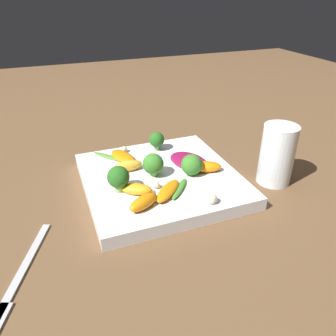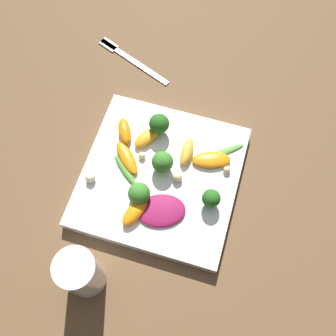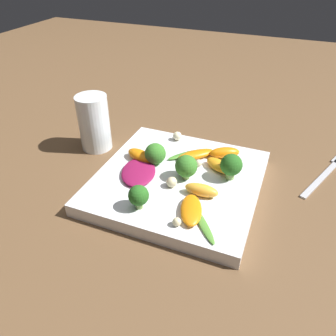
% 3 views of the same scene
% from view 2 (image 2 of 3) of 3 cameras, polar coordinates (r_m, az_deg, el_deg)
% --- Properties ---
extents(ground_plane, '(2.40, 2.40, 0.00)m').
position_cam_2_polar(ground_plane, '(0.75, -1.08, -1.65)').
color(ground_plane, brown).
extents(plate, '(0.29, 0.29, 0.02)m').
position_cam_2_polar(plate, '(0.74, -1.10, -1.28)').
color(plate, white).
rests_on(plate, ground_plane).
extents(drinking_glass, '(0.06, 0.06, 0.12)m').
position_cam_2_polar(drinking_glass, '(0.66, -12.50, -14.72)').
color(drinking_glass, white).
rests_on(drinking_glass, ground_plane).
extents(fork, '(0.18, 0.09, 0.01)m').
position_cam_2_polar(fork, '(0.91, -6.08, 15.86)').
color(fork, '#B2B2B7').
rests_on(fork, ground_plane).
extents(radicchio_leaf_0, '(0.10, 0.09, 0.01)m').
position_cam_2_polar(radicchio_leaf_0, '(0.70, -1.05, -6.18)').
color(radicchio_leaf_0, maroon).
rests_on(radicchio_leaf_0, plate).
extents(orange_segment_0, '(0.02, 0.06, 0.02)m').
position_cam_2_polar(orange_segment_0, '(0.74, 2.76, 2.38)').
color(orange_segment_0, '#FCAD33').
rests_on(orange_segment_0, plate).
extents(orange_segment_1, '(0.05, 0.06, 0.02)m').
position_cam_2_polar(orange_segment_1, '(0.75, -3.14, 4.42)').
color(orange_segment_1, orange).
rests_on(orange_segment_1, plate).
extents(orange_segment_2, '(0.05, 0.06, 0.02)m').
position_cam_2_polar(orange_segment_2, '(0.76, -6.32, 5.32)').
color(orange_segment_2, orange).
rests_on(orange_segment_2, plate).
extents(orange_segment_3, '(0.05, 0.07, 0.02)m').
position_cam_2_polar(orange_segment_3, '(0.70, -4.83, -6.34)').
color(orange_segment_3, orange).
rests_on(orange_segment_3, plate).
extents(orange_segment_4, '(0.08, 0.05, 0.01)m').
position_cam_2_polar(orange_segment_4, '(0.74, 6.31, 1.18)').
color(orange_segment_4, orange).
rests_on(orange_segment_4, plate).
extents(orange_segment_5, '(0.07, 0.07, 0.01)m').
position_cam_2_polar(orange_segment_5, '(0.74, -5.98, 1.48)').
color(orange_segment_5, orange).
rests_on(orange_segment_5, plate).
extents(broccoli_floret_0, '(0.03, 0.03, 0.04)m').
position_cam_2_polar(broccoli_floret_0, '(0.69, 6.28, -4.42)').
color(broccoli_floret_0, '#7A9E51').
rests_on(broccoli_floret_0, plate).
extents(broccoli_floret_1, '(0.04, 0.04, 0.05)m').
position_cam_2_polar(broccoli_floret_1, '(0.71, -0.48, 0.79)').
color(broccoli_floret_1, '#84AD5B').
rests_on(broccoli_floret_1, plate).
extents(broccoli_floret_2, '(0.04, 0.04, 0.05)m').
position_cam_2_polar(broccoli_floret_2, '(0.75, -1.29, 6.40)').
color(broccoli_floret_2, '#84AD5B').
rests_on(broccoli_floret_2, plate).
extents(broccoli_floret_3, '(0.04, 0.04, 0.04)m').
position_cam_2_polar(broccoli_floret_3, '(0.69, -4.22, -3.72)').
color(broccoli_floret_3, '#7A9E51').
rests_on(broccoli_floret_3, plate).
extents(arugula_sprig_0, '(0.08, 0.06, 0.00)m').
position_cam_2_polar(arugula_sprig_0, '(0.75, 7.98, 2.28)').
color(arugula_sprig_0, '#518E33').
rests_on(arugula_sprig_0, plate).
extents(arugula_sprig_1, '(0.06, 0.06, 0.01)m').
position_cam_2_polar(arugula_sprig_1, '(0.73, -6.24, -0.29)').
color(arugula_sprig_1, '#47842D').
rests_on(arugula_sprig_1, plate).
extents(macadamia_nut_0, '(0.02, 0.02, 0.02)m').
position_cam_2_polar(macadamia_nut_0, '(0.72, 1.36, -1.34)').
color(macadamia_nut_0, beige).
rests_on(macadamia_nut_0, plate).
extents(macadamia_nut_1, '(0.01, 0.01, 0.01)m').
position_cam_2_polar(macadamia_nut_1, '(0.74, -3.80, 1.83)').
color(macadamia_nut_1, beige).
rests_on(macadamia_nut_1, plate).
extents(macadamia_nut_2, '(0.02, 0.02, 0.02)m').
position_cam_2_polar(macadamia_nut_2, '(0.73, -11.22, -1.39)').
color(macadamia_nut_2, beige).
rests_on(macadamia_nut_2, plate).
extents(macadamia_nut_3, '(0.01, 0.01, 0.01)m').
position_cam_2_polar(macadamia_nut_3, '(0.73, 8.56, -0.25)').
color(macadamia_nut_3, beige).
rests_on(macadamia_nut_3, plate).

